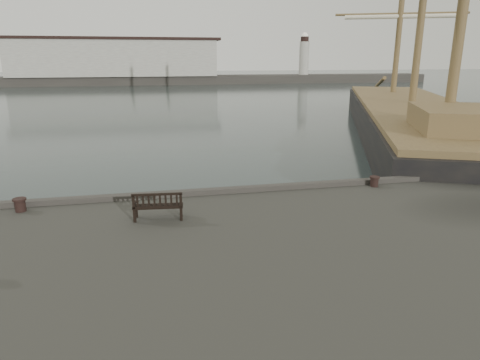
{
  "coord_description": "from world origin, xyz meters",
  "views": [
    {
      "loc": [
        -1.49,
        -14.2,
        6.11
      ],
      "look_at": [
        1.47,
        -0.5,
        2.1
      ],
      "focal_mm": 32.0,
      "sensor_mm": 36.0,
      "label": 1
    }
  ],
  "objects_px": {
    "bench": "(158,211)",
    "bollard_left": "(20,205)",
    "tall_ship_main": "(409,126)",
    "bollard_right": "(374,181)"
  },
  "relations": [
    {
      "from": "bollard_left",
      "to": "tall_ship_main",
      "type": "bearing_deg",
      "value": 35.02
    },
    {
      "from": "bollard_right",
      "to": "tall_ship_main",
      "type": "relative_size",
      "value": 0.01
    },
    {
      "from": "bench",
      "to": "bollard_left",
      "type": "distance_m",
      "value": 4.42
    },
    {
      "from": "bollard_left",
      "to": "tall_ship_main",
      "type": "xyz_separation_m",
      "value": [
        24.75,
        17.34,
        -1.01
      ]
    },
    {
      "from": "bench",
      "to": "tall_ship_main",
      "type": "height_order",
      "value": "tall_ship_main"
    },
    {
      "from": "bollard_left",
      "to": "bollard_right",
      "type": "relative_size",
      "value": 1.1
    },
    {
      "from": "bench",
      "to": "bollard_left",
      "type": "bearing_deg",
      "value": 165.13
    },
    {
      "from": "bench",
      "to": "tall_ship_main",
      "type": "bearing_deg",
      "value": 48.5
    },
    {
      "from": "bench",
      "to": "bollard_left",
      "type": "xyz_separation_m",
      "value": [
        -4.13,
        1.57,
        -0.05
      ]
    },
    {
      "from": "bollard_left",
      "to": "bollard_right",
      "type": "distance_m",
      "value": 11.99
    }
  ]
}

